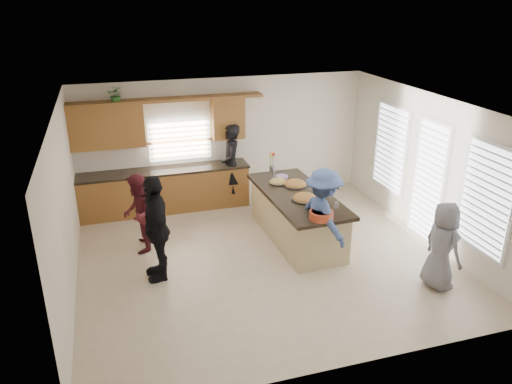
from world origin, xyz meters
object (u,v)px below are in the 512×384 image
object	(u,v)px
woman_right_front	(442,246)
woman_right_back	(323,218)
woman_left_front	(156,228)
island	(297,217)
woman_left_mid	(138,214)
woman_left_back	(231,166)
salad_bowl	(321,215)

from	to	relation	value
woman_right_front	woman_right_back	bearing A→B (deg)	43.26
woman_left_front	woman_right_back	size ratio (longest dim) A/B	1.03
island	woman_left_mid	xyz separation A→B (m)	(-2.95, 0.40, 0.29)
woman_right_front	woman_left_back	bearing A→B (deg)	22.04
island	woman_left_front	distance (m)	2.84
woman_left_front	woman_left_back	bearing A→B (deg)	141.53
woman_left_front	salad_bowl	bearing A→B (deg)	76.39
woman_left_front	woman_right_back	distance (m)	2.83
woman_left_back	woman_left_mid	xyz separation A→B (m)	(-2.16, -1.62, -0.18)
woman_left_mid	woman_right_back	world-z (taller)	woman_right_back
island	woman_left_back	world-z (taller)	woman_left_back
island	woman_left_mid	size ratio (longest dim) A/B	1.84
woman_left_back	woman_right_front	size ratio (longest dim) A/B	1.25
woman_left_back	woman_right_front	bearing A→B (deg)	37.68
woman_left_front	woman_right_front	bearing A→B (deg)	66.98
woman_left_mid	woman_left_front	bearing A→B (deg)	21.06
island	woman_right_front	bearing A→B (deg)	-56.95
woman_left_back	woman_left_front	size ratio (longest dim) A/B	1.02
woman_left_back	woman_right_front	distance (m)	4.92
woman_left_front	woman_right_front	size ratio (longest dim) A/B	1.23
woman_left_back	woman_right_back	bearing A→B (deg)	24.59
salad_bowl	woman_right_back	size ratio (longest dim) A/B	0.23
woman_left_mid	woman_right_front	xyz separation A→B (m)	(4.55, -2.67, -0.00)
woman_right_back	salad_bowl	bearing A→B (deg)	136.89
woman_left_back	woman_left_mid	distance (m)	2.71
woman_left_mid	woman_right_front	size ratio (longest dim) A/B	1.00
salad_bowl	woman_left_back	xyz separation A→B (m)	(-0.76, 3.20, -0.10)
island	woman_left_front	size ratio (longest dim) A/B	1.50
salad_bowl	woman_left_back	bearing A→B (deg)	103.31
island	salad_bowl	xyz separation A→B (m)	(-0.03, -1.18, 0.58)
woman_left_front	woman_right_back	xyz separation A→B (m)	(2.81, -0.37, -0.03)
woman_left_back	woman_right_back	world-z (taller)	woman_left_back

